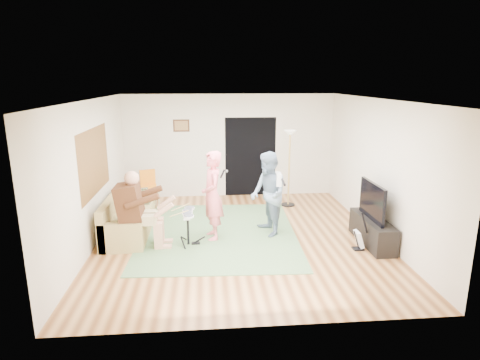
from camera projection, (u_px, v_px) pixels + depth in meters
name	position (u px, v px, depth m)	size (l,w,h in m)	color
floor	(239.00, 237.00, 8.00)	(6.00, 6.00, 0.00)	brown
walls	(239.00, 171.00, 7.67)	(5.50, 6.00, 2.70)	beige
ceiling	(239.00, 99.00, 7.34)	(6.00, 6.00, 0.00)	white
window_blinds	(94.00, 161.00, 7.58)	(2.05, 2.05, 0.00)	brown
doorway	(250.00, 157.00, 10.68)	(2.10, 2.10, 0.00)	black
picture_frame	(181.00, 126.00, 10.32)	(0.42, 0.03, 0.32)	#3F2314
area_rug	(219.00, 233.00, 8.20)	(3.09, 3.71, 0.02)	#507547
sofa	(125.00, 222.00, 8.08)	(0.80, 1.95, 0.79)	#A48E52
drummer	(141.00, 218.00, 7.42)	(0.95, 0.53, 1.46)	#4C2815
drum_kit	(188.00, 230.00, 7.56)	(0.37, 0.67, 0.69)	black
singer	(212.00, 196.00, 7.75)	(0.64, 0.42, 1.75)	#F56A77
microphone	(222.00, 174.00, 7.66)	(0.06, 0.06, 0.24)	black
guitarist	(268.00, 194.00, 7.95)	(0.82, 0.64, 1.69)	slate
guitar_held	(278.00, 179.00, 7.90)	(0.12, 0.60, 0.26)	silver
guitar_spare	(359.00, 239.00, 7.37)	(0.26, 0.23, 0.72)	black
torchiere_lamp	(289.00, 155.00, 9.71)	(0.34, 0.34, 1.88)	black
dining_chair	(150.00, 195.00, 9.77)	(0.51, 0.53, 0.92)	tan
tv_cabinet	(372.00, 231.00, 7.64)	(0.40, 1.40, 0.50)	black
television	(372.00, 201.00, 7.49)	(0.06, 1.04, 0.70)	black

